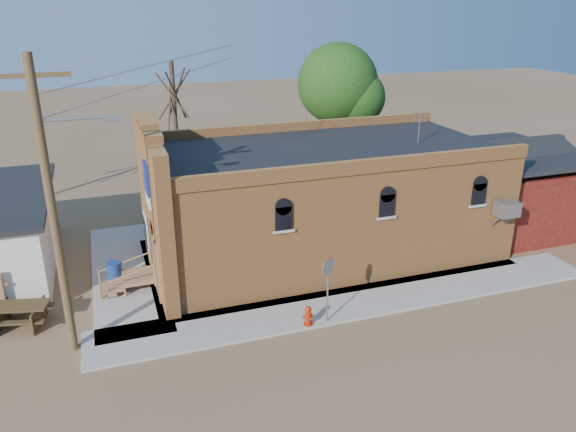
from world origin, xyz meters
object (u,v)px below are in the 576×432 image
object	(u,v)px
fire_hydrant	(308,316)
brick_bar	(317,201)
stop_sign	(328,273)
trash_barrel	(115,273)
utility_pole	(54,206)
picnic_table	(20,312)

from	to	relation	value
fire_hydrant	brick_bar	bearing A→B (deg)	78.43
fire_hydrant	stop_sign	world-z (taller)	stop_sign
fire_hydrant	trash_barrel	world-z (taller)	trash_barrel
trash_barrel	brick_bar	bearing A→B (deg)	2.00
utility_pole	fire_hydrant	xyz separation A→B (m)	(7.34, -1.20, -4.34)
utility_pole	trash_barrel	bearing A→B (deg)	70.61
brick_bar	fire_hydrant	distance (m)	6.31
fire_hydrant	stop_sign	size ratio (longest dim) A/B	0.30
brick_bar	fire_hydrant	size ratio (longest dim) A/B	23.29
fire_hydrant	picnic_table	bearing A→B (deg)	173.00
brick_bar	stop_sign	bearing A→B (deg)	-107.84
fire_hydrant	picnic_table	distance (m)	9.63
fire_hydrant	picnic_table	world-z (taller)	picnic_table
utility_pole	stop_sign	xyz separation A→B (m)	(8.02, -1.20, -2.87)
brick_bar	picnic_table	bearing A→B (deg)	-168.75
utility_pole	brick_bar	bearing A→B (deg)	23.69
trash_barrel	picnic_table	world-z (taller)	trash_barrel
utility_pole	stop_sign	world-z (taller)	utility_pole
utility_pole	fire_hydrant	world-z (taller)	utility_pole
brick_bar	utility_pole	world-z (taller)	utility_pole
stop_sign	brick_bar	bearing A→B (deg)	66.60
brick_bar	trash_barrel	distance (m)	8.58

